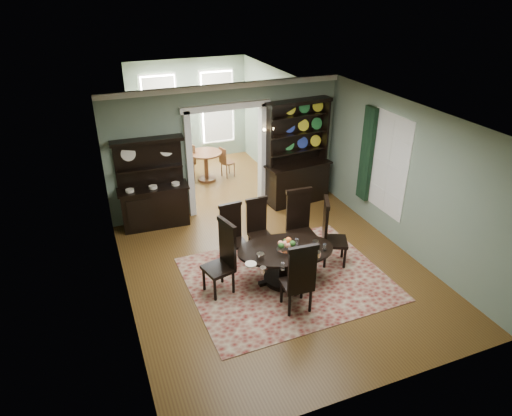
{
  "coord_description": "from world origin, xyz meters",
  "views": [
    {
      "loc": [
        -3.04,
        -6.53,
        5.1
      ],
      "look_at": [
        -0.21,
        0.6,
        1.15
      ],
      "focal_mm": 32.0,
      "sensor_mm": 36.0,
      "label": 1
    }
  ],
  "objects_px": {
    "welsh_dresser": "(297,166)",
    "parlor_table": "(206,162)",
    "sideboard": "(154,197)",
    "dining_table": "(285,259)"
  },
  "relations": [
    {
      "from": "welsh_dresser",
      "to": "parlor_table",
      "type": "height_order",
      "value": "welsh_dresser"
    },
    {
      "from": "welsh_dresser",
      "to": "parlor_table",
      "type": "relative_size",
      "value": 2.86
    },
    {
      "from": "sideboard",
      "to": "parlor_table",
      "type": "relative_size",
      "value": 2.28
    },
    {
      "from": "parlor_table",
      "to": "sideboard",
      "type": "bearing_deg",
      "value": -131.53
    },
    {
      "from": "dining_table",
      "to": "welsh_dresser",
      "type": "xyz_separation_m",
      "value": [
        1.69,
        2.98,
        0.43
      ]
    },
    {
      "from": "sideboard",
      "to": "welsh_dresser",
      "type": "bearing_deg",
      "value": 2.04
    },
    {
      "from": "dining_table",
      "to": "sideboard",
      "type": "relative_size",
      "value": 0.96
    },
    {
      "from": "sideboard",
      "to": "welsh_dresser",
      "type": "relative_size",
      "value": 0.8
    },
    {
      "from": "sideboard",
      "to": "welsh_dresser",
      "type": "height_order",
      "value": "welsh_dresser"
    },
    {
      "from": "welsh_dresser",
      "to": "sideboard",
      "type": "bearing_deg",
      "value": 173.78
    }
  ]
}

